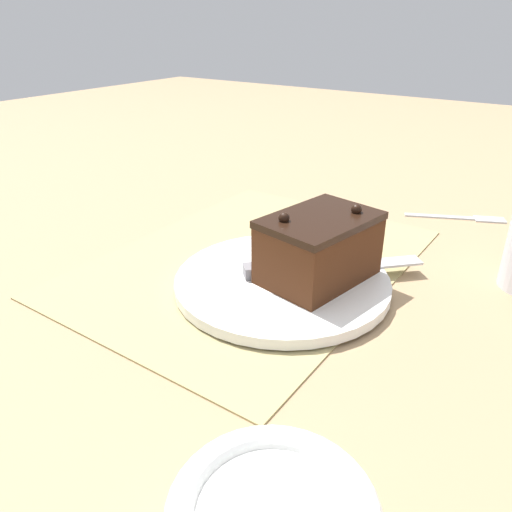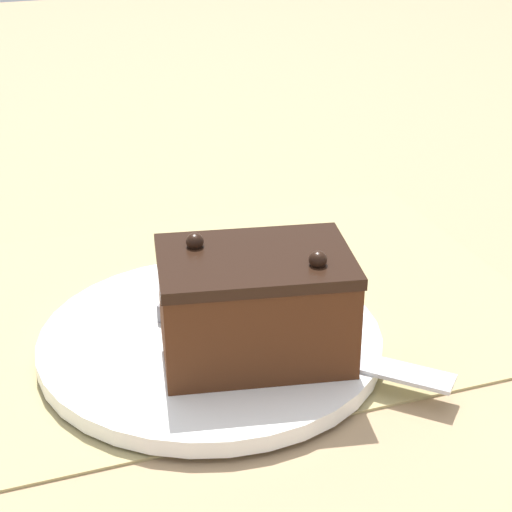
{
  "view_description": "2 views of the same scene",
  "coord_description": "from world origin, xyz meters",
  "views": [
    {
      "loc": [
        0.47,
        0.33,
        0.29
      ],
      "look_at": [
        0.04,
        0.03,
        0.03
      ],
      "focal_mm": 35.0,
      "sensor_mm": 36.0,
      "label": 1
    },
    {
      "loc": [
        0.18,
        0.58,
        0.34
      ],
      "look_at": [
        -0.0,
        0.06,
        0.07
      ],
      "focal_mm": 60.0,
      "sensor_mm": 36.0,
      "label": 2
    }
  ],
  "objects": [
    {
      "name": "chocolate_cake",
      "position": [
        0.02,
        0.1,
        0.05
      ],
      "size": [
        0.14,
        0.11,
        0.08
      ],
      "rotation": [
        0.0,
        0.0,
        -0.19
      ],
      "color": "#472614",
      "rests_on": "cake_plate"
    },
    {
      "name": "placemat_woven",
      "position": [
        0.0,
        0.0,
        0.0
      ],
      "size": [
        0.46,
        0.34,
        0.0
      ],
      "primitive_type": "cube",
      "color": "tan",
      "rests_on": "ground_plane"
    },
    {
      "name": "ground_plane",
      "position": [
        0.0,
        0.0,
        0.0
      ],
      "size": [
        3.0,
        3.0,
        0.0
      ],
      "primitive_type": "plane",
      "color": "#9E7F5B"
    },
    {
      "name": "serving_knife",
      "position": [
        0.01,
        0.08,
        0.02
      ],
      "size": [
        0.17,
        0.17,
        0.01
      ],
      "rotation": [
        0.0,
        0.0,
        0.8
      ],
      "color": "slate",
      "rests_on": "cake_plate"
    },
    {
      "name": "cake_plate",
      "position": [
        0.04,
        0.07,
        0.01
      ],
      "size": [
        0.25,
        0.25,
        0.01
      ],
      "color": "white",
      "rests_on": "placemat_woven"
    }
  ]
}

